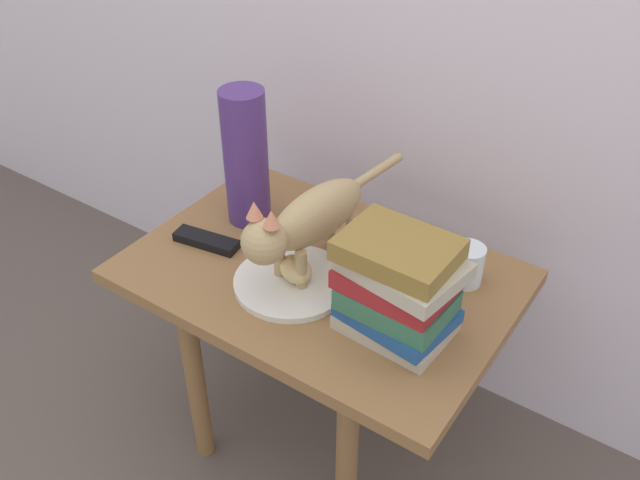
# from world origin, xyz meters

# --- Properties ---
(ground_plane) EXTENTS (6.00, 6.00, 0.00)m
(ground_plane) POSITION_xyz_m (0.00, 0.00, 0.00)
(ground_plane) COLOR brown
(side_table) EXTENTS (0.80, 0.55, 0.53)m
(side_table) POSITION_xyz_m (0.00, 0.00, 0.45)
(side_table) COLOR olive
(side_table) RESTS_ON ground
(plate) EXTENTS (0.24, 0.24, 0.01)m
(plate) POSITION_xyz_m (-0.02, -0.07, 0.54)
(plate) COLOR silver
(plate) RESTS_ON side_table
(bread_roll) EXTENTS (0.10, 0.09, 0.05)m
(bread_roll) POSITION_xyz_m (-0.02, -0.06, 0.57)
(bread_roll) COLOR #E0BC7A
(bread_roll) RESTS_ON plate
(cat) EXTENTS (0.12, 0.48, 0.23)m
(cat) POSITION_xyz_m (-0.02, -0.02, 0.66)
(cat) COLOR tan
(cat) RESTS_ON side_table
(book_stack) EXTENTS (0.23, 0.18, 0.21)m
(book_stack) POSITION_xyz_m (0.22, -0.07, 0.64)
(book_stack) COLOR #BCB299
(book_stack) RESTS_ON side_table
(green_vase) EXTENTS (0.10, 0.10, 0.32)m
(green_vase) POSITION_xyz_m (-0.25, 0.07, 0.69)
(green_vase) COLOR #4C2D72
(green_vase) RESTS_ON side_table
(candle_jar) EXTENTS (0.07, 0.07, 0.08)m
(candle_jar) POSITION_xyz_m (0.27, 0.14, 0.57)
(candle_jar) COLOR silver
(candle_jar) RESTS_ON side_table
(tv_remote) EXTENTS (0.16, 0.07, 0.02)m
(tv_remote) POSITION_xyz_m (-0.26, -0.06, 0.54)
(tv_remote) COLOR black
(tv_remote) RESTS_ON side_table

